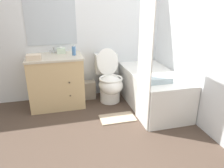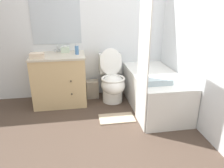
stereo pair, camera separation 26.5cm
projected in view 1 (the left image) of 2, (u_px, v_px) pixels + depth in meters
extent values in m
plane|color=#47382D|center=(121.00, 142.00, 2.67)|extent=(14.00, 14.00, 0.00)
cube|color=silver|center=(95.00, 24.00, 3.64)|extent=(8.00, 0.05, 2.50)
cube|color=#B2BCC6|center=(50.00, 15.00, 3.39)|extent=(0.78, 0.01, 0.93)
cube|color=silver|center=(182.00, 27.00, 3.19)|extent=(0.05, 2.54, 2.50)
cube|color=tan|center=(57.00, 82.00, 3.49)|extent=(0.82, 0.58, 0.79)
cube|color=beige|center=(54.00, 57.00, 3.35)|extent=(0.84, 0.60, 0.03)
cylinder|color=white|center=(54.00, 59.00, 3.36)|extent=(0.35, 0.35, 0.10)
sphere|color=#382D23|center=(69.00, 83.00, 3.24)|extent=(0.02, 0.02, 0.02)
sphere|color=#382D23|center=(70.00, 96.00, 3.31)|extent=(0.02, 0.02, 0.02)
cylinder|color=silver|center=(54.00, 52.00, 3.53)|extent=(0.04, 0.04, 0.04)
cylinder|color=silver|center=(53.00, 48.00, 3.47)|extent=(0.02, 0.11, 0.09)
cylinder|color=silver|center=(50.00, 52.00, 3.52)|extent=(0.03, 0.03, 0.04)
cylinder|color=silver|center=(57.00, 51.00, 3.54)|extent=(0.03, 0.03, 0.04)
cylinder|color=white|center=(110.00, 95.00, 3.71)|extent=(0.34, 0.34, 0.24)
ellipsoid|color=white|center=(111.00, 85.00, 3.59)|extent=(0.39, 0.48, 0.30)
torus|color=white|center=(111.00, 79.00, 3.55)|extent=(0.39, 0.39, 0.04)
cube|color=white|center=(106.00, 63.00, 3.79)|extent=(0.37, 0.18, 0.33)
ellipsoid|color=white|center=(108.00, 62.00, 3.66)|extent=(0.37, 0.14, 0.45)
cube|color=white|center=(152.00, 89.00, 3.50)|extent=(0.70, 1.43, 0.56)
cube|color=#ACB1B2|center=(153.00, 73.00, 3.40)|extent=(0.58, 1.31, 0.01)
cube|color=white|center=(145.00, 53.00, 2.72)|extent=(0.02, 0.43, 2.00)
cube|color=gray|center=(89.00, 90.00, 3.82)|extent=(0.21, 0.18, 0.31)
cube|color=silver|center=(61.00, 51.00, 3.51)|extent=(0.13, 0.12, 0.08)
ellipsoid|color=white|center=(61.00, 47.00, 3.49)|extent=(0.06, 0.04, 0.03)
cylinder|color=#4C7AB2|center=(74.00, 51.00, 3.37)|extent=(0.06, 0.06, 0.14)
cylinder|color=silver|center=(73.00, 45.00, 3.34)|extent=(0.03, 0.03, 0.03)
cube|color=beige|center=(34.00, 57.00, 3.10)|extent=(0.20, 0.12, 0.08)
cube|color=silver|center=(159.00, 80.00, 2.99)|extent=(0.35, 0.19, 0.08)
cube|color=tan|center=(117.00, 118.00, 3.19)|extent=(0.51, 0.29, 0.02)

